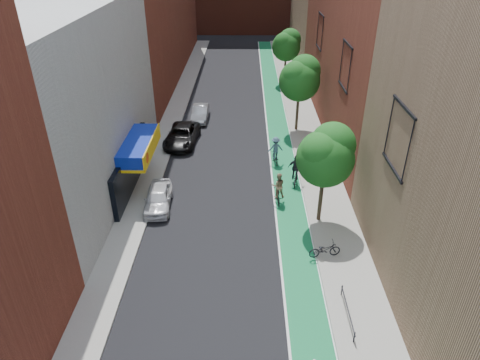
{
  "coord_description": "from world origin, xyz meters",
  "views": [
    {
      "loc": [
        1.04,
        -11.78,
        15.61
      ],
      "look_at": [
        0.69,
        12.42,
        1.5
      ],
      "focal_mm": 32.0,
      "sensor_mm": 36.0,
      "label": 1
    }
  ],
  "objects_px": {
    "parked_car_silver": "(200,113)",
    "cyclist_lane_near": "(278,190)",
    "cyclist_lane_mid": "(296,173)",
    "parked_car_black": "(182,135)",
    "cyclist_lane_far": "(275,151)",
    "parked_car_white": "(158,198)"
  },
  "relations": [
    {
      "from": "parked_car_white",
      "to": "cyclist_lane_near",
      "type": "bearing_deg",
      "value": 1.26
    },
    {
      "from": "parked_car_white",
      "to": "cyclist_lane_near",
      "type": "height_order",
      "value": "cyclist_lane_near"
    },
    {
      "from": "parked_car_white",
      "to": "cyclist_lane_mid",
      "type": "relative_size",
      "value": 1.83
    },
    {
      "from": "cyclist_lane_near",
      "to": "cyclist_lane_far",
      "type": "distance_m",
      "value": 5.56
    },
    {
      "from": "parked_car_black",
      "to": "cyclist_lane_far",
      "type": "xyz_separation_m",
      "value": [
        7.67,
        -3.41,
        0.28
      ]
    },
    {
      "from": "cyclist_lane_near",
      "to": "cyclist_lane_mid",
      "type": "xyz_separation_m",
      "value": [
        1.38,
        2.38,
        -0.03
      ]
    },
    {
      "from": "parked_car_black",
      "to": "parked_car_silver",
      "type": "xyz_separation_m",
      "value": [
        1.04,
        5.35,
        -0.06
      ]
    },
    {
      "from": "parked_car_white",
      "to": "parked_car_silver",
      "type": "bearing_deg",
      "value": 81.25
    },
    {
      "from": "cyclist_lane_near",
      "to": "cyclist_lane_far",
      "type": "bearing_deg",
      "value": -96.28
    },
    {
      "from": "parked_car_black",
      "to": "cyclist_lane_near",
      "type": "height_order",
      "value": "cyclist_lane_near"
    },
    {
      "from": "parked_car_silver",
      "to": "cyclist_lane_near",
      "type": "height_order",
      "value": "cyclist_lane_near"
    },
    {
      "from": "parked_car_silver",
      "to": "cyclist_lane_far",
      "type": "xyz_separation_m",
      "value": [
        6.63,
        -8.76,
        0.34
      ]
    },
    {
      "from": "parked_car_black",
      "to": "cyclist_lane_mid",
      "type": "bearing_deg",
      "value": -32.05
    },
    {
      "from": "cyclist_lane_mid",
      "to": "parked_car_silver",
      "type": "bearing_deg",
      "value": -46.53
    },
    {
      "from": "parked_car_white",
      "to": "cyclist_lane_far",
      "type": "bearing_deg",
      "value": 34.42
    },
    {
      "from": "cyclist_lane_near",
      "to": "cyclist_lane_far",
      "type": "xyz_separation_m",
      "value": [
        0.15,
        5.56,
        0.1
      ]
    },
    {
      "from": "cyclist_lane_mid",
      "to": "parked_car_black",
      "type": "bearing_deg",
      "value": -26.37
    },
    {
      "from": "cyclist_lane_near",
      "to": "cyclist_lane_mid",
      "type": "distance_m",
      "value": 2.75
    },
    {
      "from": "parked_car_white",
      "to": "cyclist_lane_near",
      "type": "distance_m",
      "value": 7.83
    },
    {
      "from": "cyclist_lane_mid",
      "to": "cyclist_lane_far",
      "type": "relative_size",
      "value": 1.02
    },
    {
      "from": "cyclist_lane_mid",
      "to": "cyclist_lane_far",
      "type": "bearing_deg",
      "value": -58.67
    },
    {
      "from": "parked_car_silver",
      "to": "cyclist_lane_mid",
      "type": "bearing_deg",
      "value": -55.91
    }
  ]
}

